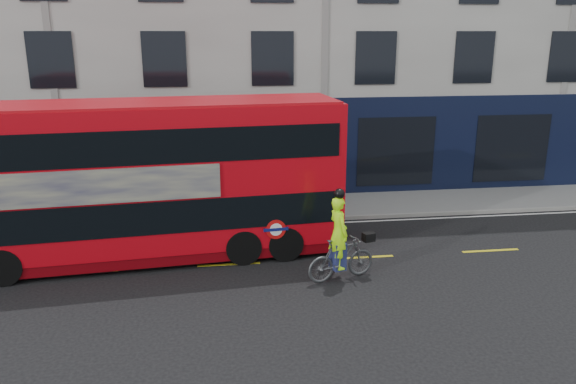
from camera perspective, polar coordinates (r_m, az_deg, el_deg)
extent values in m
plane|color=black|center=(15.65, 9.13, -8.67)|extent=(120.00, 120.00, 0.00)
cube|color=gray|center=(21.52, 4.25, -1.41)|extent=(60.00, 3.00, 0.12)
cube|color=gray|center=(20.13, 5.12, -2.66)|extent=(60.00, 0.12, 0.13)
cube|color=beige|center=(26.96, 1.64, 18.14)|extent=(50.00, 10.00, 15.00)
cube|color=black|center=(22.45, 3.58, 4.44)|extent=(50.00, 0.08, 4.00)
cube|color=silver|center=(19.87, 5.30, -3.10)|extent=(58.00, 0.10, 0.01)
cube|color=red|center=(16.63, -14.49, 1.65)|extent=(11.54, 3.58, 4.08)
cube|color=#620309|center=(17.29, -13.98, -5.41)|extent=(11.54, 3.53, 0.31)
cube|color=black|center=(16.87, -14.27, -1.33)|extent=(11.09, 3.58, 0.93)
cube|color=black|center=(16.41, -14.74, 5.23)|extent=(11.09, 3.58, 0.93)
cube|color=#A20B13|center=(16.27, -14.99, 8.69)|extent=(11.31, 3.46, 0.08)
cube|color=black|center=(17.61, 4.56, -0.15)|extent=(0.25, 2.32, 0.93)
cube|color=black|center=(17.17, 4.70, 6.15)|extent=(0.25, 2.32, 0.93)
cube|color=#BAB781|center=(15.41, -18.44, 0.51)|extent=(6.17, 0.59, 0.93)
cylinder|color=red|center=(16.07, -1.23, -3.82)|extent=(0.58, 0.07, 0.58)
cylinder|color=white|center=(16.06, -1.22, -3.83)|extent=(0.37, 0.05, 0.37)
cube|color=#0C1459|center=(16.06, -1.22, -3.84)|extent=(0.72, 0.08, 0.09)
cylinder|color=black|center=(17.52, -1.09, -3.91)|extent=(1.26, 2.71, 1.03)
cylinder|color=black|center=(17.33, -5.11, -4.20)|extent=(1.26, 2.71, 1.03)
cylinder|color=black|center=(17.74, -26.15, -5.36)|extent=(1.26, 2.71, 1.03)
imported|color=#4B4E50|center=(15.25, 5.43, -6.77)|extent=(2.06, 1.10, 1.19)
imported|color=#A2ED11|center=(14.92, 5.14, -4.13)|extent=(0.65, 0.82, 1.96)
cube|color=black|center=(15.47, 8.18, -4.54)|extent=(0.36, 0.31, 0.24)
cube|color=navy|center=(15.16, 5.08, -6.45)|extent=(0.43, 0.49, 0.76)
sphere|color=black|center=(14.59, 5.25, -0.18)|extent=(0.28, 0.28, 0.28)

